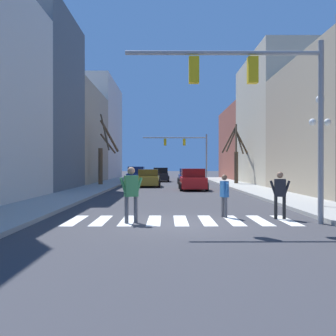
% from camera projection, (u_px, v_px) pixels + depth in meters
% --- Properties ---
extents(ground_plane, '(240.00, 240.00, 0.00)m').
position_uv_depth(ground_plane, '(182.00, 224.00, 12.57)').
color(ground_plane, '#38383D').
extents(building_row_left, '(6.00, 56.59, 13.46)m').
position_uv_depth(building_row_left, '(53.00, 118.00, 34.90)').
color(building_row_left, '#BCB299').
rests_on(building_row_left, ground_plane).
extents(building_row_right, '(6.00, 53.41, 12.42)m').
position_uv_depth(building_row_right, '(293.00, 129.00, 34.06)').
color(building_row_right, '#66564C').
rests_on(building_row_right, ground_plane).
extents(crosswalk_stripes, '(7.65, 2.60, 0.01)m').
position_uv_depth(crosswalk_stripes, '(181.00, 220.00, 13.37)').
color(crosswalk_stripes, white).
rests_on(crosswalk_stripes, ground_plane).
extents(traffic_signal_near, '(6.36, 0.28, 5.88)m').
position_uv_depth(traffic_signal_near, '(263.00, 91.00, 12.57)').
color(traffic_signal_near, gray).
rests_on(traffic_signal_near, ground_plane).
extents(traffic_signal_far, '(7.90, 0.28, 5.69)m').
position_uv_depth(traffic_signal_far, '(187.00, 147.00, 48.06)').
color(traffic_signal_far, gray).
rests_on(traffic_signal_far, ground_plane).
extents(street_lamp_right_corner, '(0.95, 0.36, 4.72)m').
position_uv_depth(street_lamp_right_corner, '(320.00, 128.00, 16.72)').
color(street_lamp_right_corner, '#1E4C2D').
rests_on(street_lamp_right_corner, sidewalk_right).
extents(car_parked_left_far, '(2.09, 4.30, 1.54)m').
position_uv_depth(car_parked_left_far, '(149.00, 178.00, 34.73)').
color(car_parked_left_far, '#A38423').
rests_on(car_parked_left_far, ground_plane).
extents(car_parked_left_mid, '(1.99, 4.15, 1.63)m').
position_uv_depth(car_parked_left_mid, '(161.00, 175.00, 45.73)').
color(car_parked_left_mid, black).
rests_on(car_parked_left_mid, ground_plane).
extents(car_parked_right_near, '(2.10, 4.40, 1.64)m').
position_uv_depth(car_parked_right_near, '(193.00, 180.00, 30.07)').
color(car_parked_right_near, red).
rests_on(car_parked_right_near, ground_plane).
extents(car_driving_away_lane, '(2.00, 4.59, 1.76)m').
position_uv_depth(car_driving_away_lane, '(136.00, 176.00, 41.15)').
color(car_driving_away_lane, navy).
rests_on(car_driving_away_lane, ground_plane).
extents(car_at_intersection, '(1.97, 4.84, 1.58)m').
position_uv_depth(car_at_intersection, '(188.00, 177.00, 38.97)').
color(car_at_intersection, navy).
rests_on(car_at_intersection, ground_plane).
extents(pedestrian_near_right_corner, '(0.28, 0.66, 1.55)m').
position_uv_depth(pedestrian_near_right_corner, '(224.00, 192.00, 14.18)').
color(pedestrian_near_right_corner, '#4C4C51').
rests_on(pedestrian_near_right_corner, ground_plane).
extents(pedestrian_waiting_at_curb, '(0.76, 0.39, 1.83)m').
position_uv_depth(pedestrian_waiting_at_curb, '(131.00, 190.00, 12.76)').
color(pedestrian_waiting_at_curb, '#4C4C51').
rests_on(pedestrian_waiting_at_curb, ground_plane).
extents(pedestrian_on_right_sidewalk, '(0.71, 0.28, 1.66)m').
position_uv_depth(pedestrian_on_right_sidewalk, '(280.00, 191.00, 13.72)').
color(pedestrian_on_right_sidewalk, black).
rests_on(pedestrian_on_right_sidewalk, ground_plane).
extents(street_tree_left_near, '(2.84, 2.45, 5.78)m').
position_uv_depth(street_tree_left_near, '(236.00, 155.00, 38.02)').
color(street_tree_left_near, '#473828').
rests_on(street_tree_left_near, sidewalk_right).
extents(street_tree_right_mid, '(1.76, 3.01, 6.47)m').
position_uv_depth(street_tree_right_mid, '(103.00, 155.00, 36.12)').
color(street_tree_right_mid, brown).
rests_on(street_tree_right_mid, sidewalk_left).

